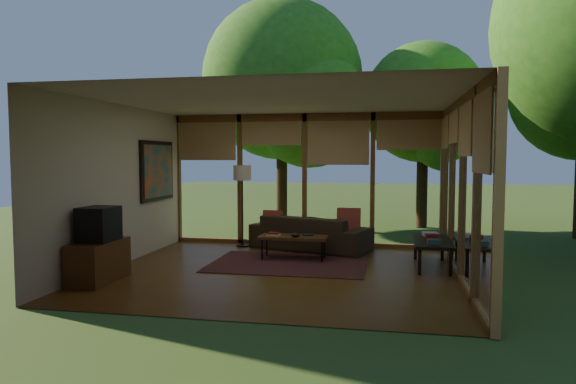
% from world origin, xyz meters
% --- Properties ---
extents(floor, '(5.50, 5.50, 0.00)m').
position_xyz_m(floor, '(0.00, 0.00, 0.00)').
color(floor, brown).
rests_on(floor, ground).
extents(ceiling, '(5.50, 5.50, 0.00)m').
position_xyz_m(ceiling, '(0.00, 0.00, 2.70)').
color(ceiling, silver).
rests_on(ceiling, ground).
extents(wall_left, '(0.04, 5.00, 2.70)m').
position_xyz_m(wall_left, '(-2.75, 0.00, 1.35)').
color(wall_left, beige).
rests_on(wall_left, ground).
extents(wall_front, '(5.50, 0.04, 2.70)m').
position_xyz_m(wall_front, '(0.00, -2.50, 1.35)').
color(wall_front, beige).
rests_on(wall_front, ground).
extents(window_wall_back, '(5.50, 0.12, 2.70)m').
position_xyz_m(window_wall_back, '(0.00, 2.50, 1.35)').
color(window_wall_back, brown).
rests_on(window_wall_back, ground).
extents(window_wall_right, '(0.12, 5.00, 2.70)m').
position_xyz_m(window_wall_right, '(2.75, 0.00, 1.35)').
color(window_wall_right, brown).
rests_on(window_wall_right, ground).
extents(tree_nw, '(4.14, 4.14, 5.88)m').
position_xyz_m(tree_nw, '(-1.05, 5.33, 3.81)').
color(tree_nw, '#352313').
rests_on(tree_nw, ground).
extents(tree_ne, '(3.07, 3.07, 4.74)m').
position_xyz_m(tree_ne, '(2.54, 5.79, 3.19)').
color(tree_ne, '#352313').
rests_on(tree_ne, ground).
extents(rug, '(2.62, 1.86, 0.01)m').
position_xyz_m(rug, '(0.03, 0.61, 0.01)').
color(rug, maroon).
rests_on(rug, floor).
extents(sofa, '(2.49, 1.61, 0.68)m').
position_xyz_m(sofa, '(0.20, 2.00, 0.34)').
color(sofa, '#332719').
rests_on(sofa, floor).
extents(pillow_left, '(0.38, 0.20, 0.39)m').
position_xyz_m(pillow_left, '(-0.55, 1.95, 0.57)').
color(pillow_left, maroon).
rests_on(pillow_left, sofa).
extents(pillow_right, '(0.45, 0.24, 0.47)m').
position_xyz_m(pillow_right, '(0.95, 1.95, 0.60)').
color(pillow_right, maroon).
rests_on(pillow_right, sofa).
extents(ct_book_lower, '(0.25, 0.21, 0.03)m').
position_xyz_m(ct_book_lower, '(-0.31, 0.94, 0.44)').
color(ct_book_lower, beige).
rests_on(ct_book_lower, coffee_table).
extents(ct_book_upper, '(0.20, 0.16, 0.03)m').
position_xyz_m(ct_book_upper, '(-0.31, 0.94, 0.47)').
color(ct_book_upper, maroon).
rests_on(ct_book_upper, coffee_table).
extents(ct_book_side, '(0.18, 0.14, 0.03)m').
position_xyz_m(ct_book_side, '(0.29, 1.07, 0.44)').
color(ct_book_side, black).
rests_on(ct_book_side, coffee_table).
extents(ct_bowl, '(0.16, 0.16, 0.07)m').
position_xyz_m(ct_bowl, '(0.09, 0.89, 0.46)').
color(ct_bowl, black).
rests_on(ct_bowl, coffee_table).
extents(media_cabinet, '(0.50, 1.00, 0.60)m').
position_xyz_m(media_cabinet, '(-2.47, -1.13, 0.30)').
color(media_cabinet, brown).
rests_on(media_cabinet, floor).
extents(television, '(0.45, 0.55, 0.50)m').
position_xyz_m(television, '(-2.45, -1.13, 0.85)').
color(television, black).
rests_on(television, media_cabinet).
extents(console_book_a, '(0.22, 0.17, 0.08)m').
position_xyz_m(console_book_a, '(2.40, 0.40, 0.49)').
color(console_book_a, '#31574B').
rests_on(console_book_a, side_console).
extents(console_book_b, '(0.20, 0.15, 0.09)m').
position_xyz_m(console_book_b, '(2.40, 0.85, 0.50)').
color(console_book_b, maroon).
rests_on(console_book_b, side_console).
extents(console_book_c, '(0.26, 0.20, 0.07)m').
position_xyz_m(console_book_c, '(2.40, 1.25, 0.49)').
color(console_book_c, beige).
rests_on(console_book_c, side_console).
extents(floor_lamp, '(0.36, 0.36, 1.65)m').
position_xyz_m(floor_lamp, '(-1.21, 2.11, 1.41)').
color(floor_lamp, black).
rests_on(floor_lamp, floor).
extents(coffee_table, '(1.20, 0.50, 0.43)m').
position_xyz_m(coffee_table, '(0.04, 0.99, 0.39)').
color(coffee_table, brown).
rests_on(coffee_table, floor).
extents(side_console, '(0.60, 1.40, 0.46)m').
position_xyz_m(side_console, '(2.40, 0.80, 0.41)').
color(side_console, black).
rests_on(side_console, floor).
extents(wall_painting, '(0.06, 1.35, 1.15)m').
position_xyz_m(wall_painting, '(-2.71, 1.40, 1.55)').
color(wall_painting, black).
rests_on(wall_painting, wall_left).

